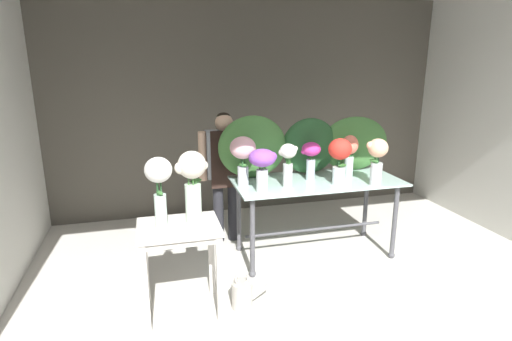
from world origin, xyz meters
The scene contains 16 objects.
ground_plane centered at (0.00, 1.72, 0.00)m, with size 7.55×7.55×0.00m, color silver.
wall_back centered at (0.00, 3.43, 1.44)m, with size 5.47×0.12×2.89m, color #5B564C.
display_table_glass centered at (0.29, 1.78, 0.70)m, with size 1.75×0.80×0.85m.
side_table_white centered at (-1.20, 1.07, 0.66)m, with size 0.66×0.52×0.78m.
florist centered at (-0.57, 2.38, 0.93)m, with size 0.59×0.24×1.51m.
foliage_backdrop centered at (0.26, 2.06, 1.17)m, with size 1.96×0.29×0.66m.
vase_ivory_carnations centered at (-0.08, 1.64, 1.10)m, with size 0.19×0.17×0.43m.
vase_magenta_stock centered at (0.23, 1.81, 1.10)m, with size 0.21×0.20×0.40m.
vase_peach_freesia centered at (0.79, 1.47, 1.13)m, with size 0.21×0.20×0.47m.
vase_coral_tulips centered at (0.66, 1.80, 1.13)m, with size 0.17×0.17×0.46m.
vase_scarlet_ranunculus centered at (0.45, 1.59, 1.14)m, with size 0.24×0.23×0.47m.
vase_blush_dahlias centered at (-0.50, 1.78, 1.18)m, with size 0.26×0.26×0.50m.
vase_violet_lilies centered at (-0.36, 1.55, 1.13)m, with size 0.27×0.26×0.42m.
vase_white_roses_tall centered at (-1.33, 1.07, 1.16)m, with size 0.21×0.21×0.57m.
vase_cream_lisianthus_tall centered at (-1.07, 1.12, 1.14)m, with size 0.27×0.23×0.59m.
watering_can centered at (-0.70, 0.99, 0.13)m, with size 0.35×0.18×0.34m.
Camera 1 is at (-1.38, -2.05, 2.08)m, focal length 28.80 mm.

